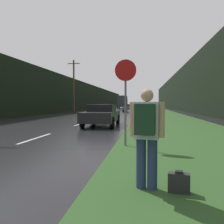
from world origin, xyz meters
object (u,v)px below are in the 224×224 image
hitchhiker_with_backpack (146,132)px  car_passing_near (102,115)px  car_passing_far (129,108)px  delivery_truck (123,102)px  car_oncoming (103,108)px  stop_sign (125,92)px  suitcase (179,183)px

hitchhiker_with_backpack → car_passing_near: hitchhiker_with_backpack is taller
hitchhiker_with_backpack → car_passing_far: (-2.80, 37.68, -0.29)m
car_passing_near → delivery_truck: delivery_truck is taller
car_passing_near → car_oncoming: (-3.48, 20.44, -0.04)m
hitchhiker_with_backpack → car_passing_far: size_ratio=0.38×
hitchhiker_with_backpack → delivery_truck: (-6.28, 63.99, 0.89)m
stop_sign → suitcase: 4.63m
hitchhiker_with_backpack → car_oncoming: bearing=110.6°
stop_sign → car_passing_far: bearing=93.6°
car_passing_near → car_oncoming: 20.74m
stop_sign → suitcase: stop_sign is taller
suitcase → car_oncoming: (-6.81, 31.72, 0.51)m
car_passing_near → delivery_truck: size_ratio=0.70×
suitcase → car_oncoming: bearing=111.5°
stop_sign → delivery_truck: delivery_truck is taller
delivery_truck → car_passing_far: bearing=-82.5°
car_oncoming → stop_sign: bearing=-78.5°
delivery_truck → hitchhiker_with_backpack: bearing=-84.4°
suitcase → car_passing_near: 11.77m
car_passing_far → stop_sign: bearing=93.6°
hitchhiker_with_backpack → car_oncoming: hitchhiker_with_backpack is taller
stop_sign → car_passing_far: stop_sign is taller
suitcase → stop_sign: bearing=115.5°
stop_sign → delivery_truck: bearing=95.3°
stop_sign → hitchhiker_with_backpack: (0.68, -4.07, -0.86)m
suitcase → car_passing_far: (-3.32, 37.77, 0.51)m
car_passing_near → delivery_truck: bearing=-86.2°
suitcase → car_passing_near: (-3.32, 11.27, 0.55)m
car_passing_near → car_passing_far: bearing=-90.0°
car_passing_near → car_oncoming: bearing=-80.3°
suitcase → car_passing_near: car_passing_near is taller
suitcase → delivery_truck: (-6.81, 64.07, 1.69)m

